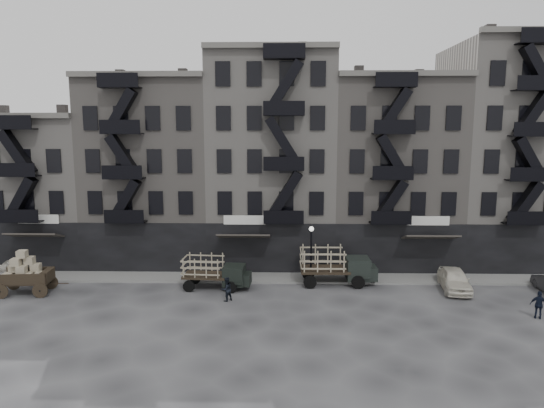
{
  "coord_description": "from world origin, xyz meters",
  "views": [
    {
      "loc": [
        0.93,
        -31.54,
        11.24
      ],
      "look_at": [
        0.13,
        4.0,
        5.68
      ],
      "focal_mm": 32.0,
      "sensor_mm": 36.0,
      "label": 1
    }
  ],
  "objects_px": {
    "stake_truck_west": "(215,270)",
    "car_east": "(454,279)",
    "pedestrian_mid": "(226,289)",
    "stake_truck_east": "(336,263)",
    "policeman": "(539,305)",
    "wagon": "(24,269)"
  },
  "relations": [
    {
      "from": "stake_truck_west",
      "to": "car_east",
      "type": "relative_size",
      "value": 1.08
    },
    {
      "from": "stake_truck_east",
      "to": "stake_truck_west",
      "type": "bearing_deg",
      "value": -172.94
    },
    {
      "from": "stake_truck_east",
      "to": "wagon",
      "type": "bearing_deg",
      "value": -173.82
    },
    {
      "from": "stake_truck_west",
      "to": "stake_truck_east",
      "type": "bearing_deg",
      "value": 11.76
    },
    {
      "from": "stake_truck_west",
      "to": "car_east",
      "type": "xyz_separation_m",
      "value": [
        16.87,
        0.05,
        -0.59
      ]
    },
    {
      "from": "policeman",
      "to": "wagon",
      "type": "bearing_deg",
      "value": 16.27
    },
    {
      "from": "wagon",
      "to": "car_east",
      "type": "xyz_separation_m",
      "value": [
        29.75,
        1.46,
        -0.96
      ]
    },
    {
      "from": "pedestrian_mid",
      "to": "stake_truck_west",
      "type": "bearing_deg",
      "value": -107.09
    },
    {
      "from": "stake_truck_west",
      "to": "pedestrian_mid",
      "type": "xyz_separation_m",
      "value": [
        1.12,
        -2.5,
        -0.55
      ]
    },
    {
      "from": "stake_truck_west",
      "to": "policeman",
      "type": "xyz_separation_m",
      "value": [
        20.1,
        -5.07,
        -0.51
      ]
    },
    {
      "from": "wagon",
      "to": "car_east",
      "type": "height_order",
      "value": "wagon"
    },
    {
      "from": "car_east",
      "to": "policeman",
      "type": "distance_m",
      "value": 6.05
    },
    {
      "from": "car_east",
      "to": "policeman",
      "type": "bearing_deg",
      "value": -50.28
    },
    {
      "from": "car_east",
      "to": "policeman",
      "type": "relative_size",
      "value": 2.65
    },
    {
      "from": "policeman",
      "to": "stake_truck_east",
      "type": "bearing_deg",
      "value": -6.04
    },
    {
      "from": "stake_truck_east",
      "to": "policeman",
      "type": "xyz_separation_m",
      "value": [
        11.45,
        -6.25,
        -0.72
      ]
    },
    {
      "from": "stake_truck_west",
      "to": "stake_truck_east",
      "type": "distance_m",
      "value": 8.73
    },
    {
      "from": "stake_truck_east",
      "to": "pedestrian_mid",
      "type": "distance_m",
      "value": 8.41
    },
    {
      "from": "stake_truck_west",
      "to": "car_east",
      "type": "height_order",
      "value": "stake_truck_west"
    },
    {
      "from": "wagon",
      "to": "stake_truck_west",
      "type": "xyz_separation_m",
      "value": [
        12.88,
        1.42,
        -0.37
      ]
    },
    {
      "from": "stake_truck_west",
      "to": "pedestrian_mid",
      "type": "bearing_deg",
      "value": -61.87
    },
    {
      "from": "policeman",
      "to": "pedestrian_mid",
      "type": "bearing_deg",
      "value": 14.88
    }
  ]
}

